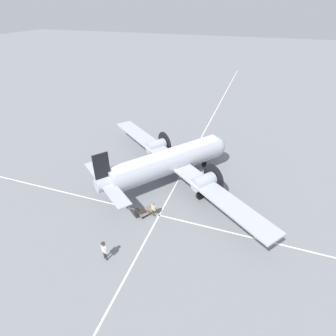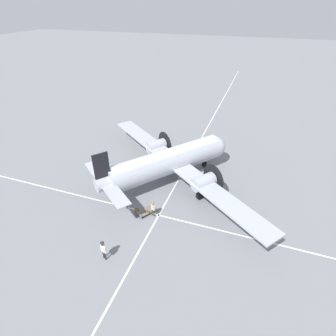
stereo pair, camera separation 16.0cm
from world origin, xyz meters
The scene contains 10 objects.
ground_plane centered at (0.00, 0.00, 0.00)m, with size 300.00×300.00×0.00m, color slate.
apron_line_eastwest centered at (0.00, -5.87, 0.00)m, with size 120.00×0.16×0.01m.
apron_line_northsouth centered at (1.11, 0.00, 0.00)m, with size 0.16×120.00×0.01m.
airliner_main centered at (0.27, 0.36, 2.56)m, with size 23.36×19.21×5.94m.
crew_foreground centered at (-1.17, -12.11, 1.18)m, with size 0.59×0.41×1.88m.
passenger_boarding centered at (-2.39, -5.95, 1.00)m, with size 0.45×0.39×1.64m.
ramp_agent centered at (0.63, -6.10, 1.01)m, with size 0.52×0.32×1.65m.
suitcase_near_door centered at (0.00, -6.15, 0.23)m, with size 0.44×0.19×0.50m.
suitcase_upright_spare centered at (-1.04, -6.25, 0.27)m, with size 0.44×0.15×0.58m.
baggage_cart centered at (-0.19, -6.03, 0.27)m, with size 1.77×2.04×0.56m.
Camera 2 is at (8.34, -23.60, 17.79)m, focal length 28.00 mm.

